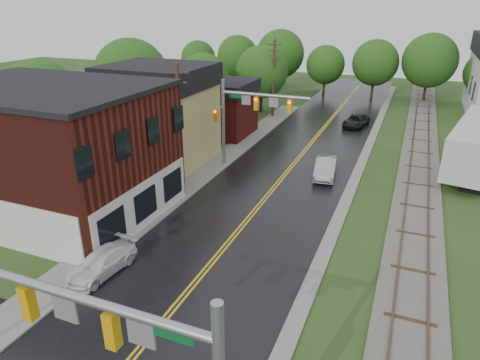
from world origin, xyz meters
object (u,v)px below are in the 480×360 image
Objects in this scene: tree_left_a at (42,103)px; tree_left_e at (263,73)px; traffic_signal_near at (140,355)px; tree_left_c at (204,81)px; utility_pole_b at (180,123)px; pickup_white at (102,263)px; suv_dark at (356,121)px; traffic_signal_far at (247,109)px; brick_building at (49,150)px; semi_trailer at (475,142)px; utility_pole_c at (274,77)px; sedan_silver at (325,168)px; construction_barrel at (99,263)px; tree_left_b at (132,79)px.

tree_left_e is at bearing 65.38° from tree_left_a.
tree_left_c reaches higher than traffic_signal_near.
utility_pole_b is 19.24m from tree_left_c.
pickup_white is at bearing -38.33° from tree_left_a.
tree_left_c is at bearing -160.67° from suv_dark.
traffic_signal_far reaches higher than pickup_white.
pickup_white is (15.05, -11.90, -4.51)m from tree_left_a.
tree_left_a is (-7.36, 6.90, 0.96)m from brick_building.
traffic_signal_far is 0.96× the size of tree_left_c.
semi_trailer is at bearing 56.97° from pickup_white.
utility_pole_b is at bearing 50.93° from brick_building.
suv_dark is (-0.32, 41.37, -4.33)m from traffic_signal_near.
brick_building is 29.56m from utility_pole_c.
traffic_signal_near is 0.85× the size of tree_left_a.
sedan_silver is (22.90, 5.53, -4.38)m from tree_left_a.
utility_pole_b is 1.18× the size of tree_left_c.
utility_pole_b is 12.83m from construction_barrel.
tree_left_b is at bearing -177.18° from semi_trailer.
sedan_silver is 19.11m from pickup_white.
tree_left_b reaches higher than utility_pole_b.
utility_pole_c is 34.31m from pickup_white.
traffic_signal_far is 17.16m from tree_left_a.
brick_building is 24.94m from tree_left_c.
brick_building is at bearing 152.48° from pickup_white.
tree_left_c is 31.48m from pickup_white.
sedan_silver is at bearing -57.21° from tree_left_e.
tree_left_c is 21.34m from sedan_silver.
semi_trailer is (17.37, 6.46, -2.57)m from traffic_signal_far.
semi_trailer is at bearing 71.65° from traffic_signal_near.
construction_barrel is (12.85, -21.90, -5.17)m from tree_left_b.
tree_left_b is (-11.05, 9.90, 1.00)m from utility_pole_b.
traffic_signal_near is at bearing -76.26° from utility_pole_c.
utility_pole_c is at bearing 101.09° from traffic_signal_far.
tree_left_c reaches higher than semi_trailer.
traffic_signal_far is 16.56m from tree_left_c.
semi_trailer is (10.75, -9.91, 1.76)m from suv_dark.
tree_left_e is (3.64, 30.90, 0.66)m from brick_building.
utility_pole_c is at bearing 98.90° from pickup_white.
pickup_white is (9.05, -29.90, -3.91)m from tree_left_c.
sedan_silver is 1.08× the size of pickup_white.
tree_left_c is (-1.36, 24.90, 0.36)m from brick_building.
tree_left_b is at bearing 125.49° from traffic_signal_near.
tree_left_a is 31.79m from suv_dark.
utility_pole_b is at bearing -151.03° from semi_trailer.
tree_left_a reaches higher than tree_left_c.
traffic_signal_near and traffic_signal_far have the same top height.
traffic_signal_near is 6.76× the size of construction_barrel.
tree_left_e is at bearing 101.97° from pickup_white.
brick_building reaches higher than sedan_silver.
semi_trailer is (20.71, 11.46, -2.32)m from utility_pole_b.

